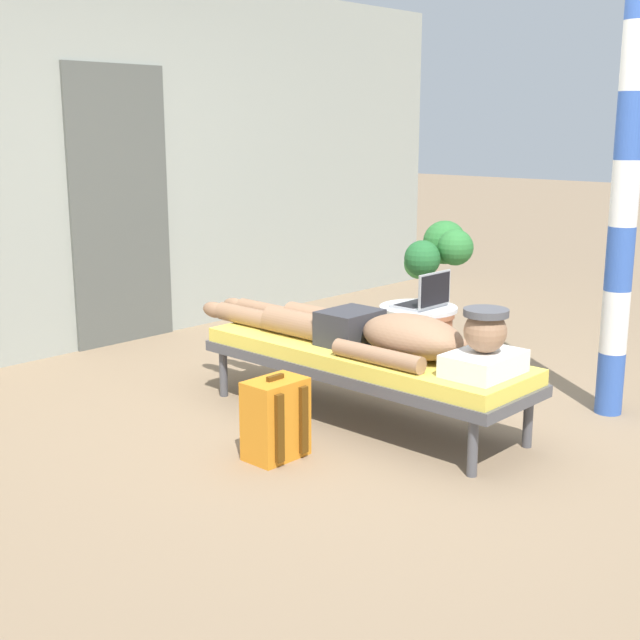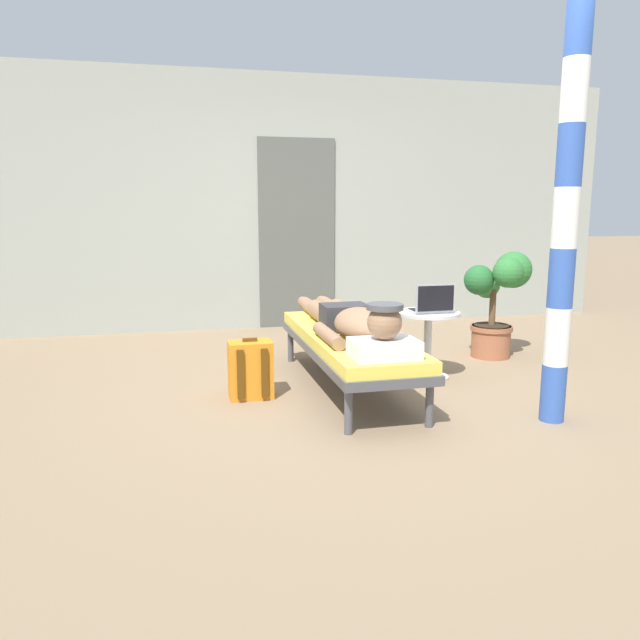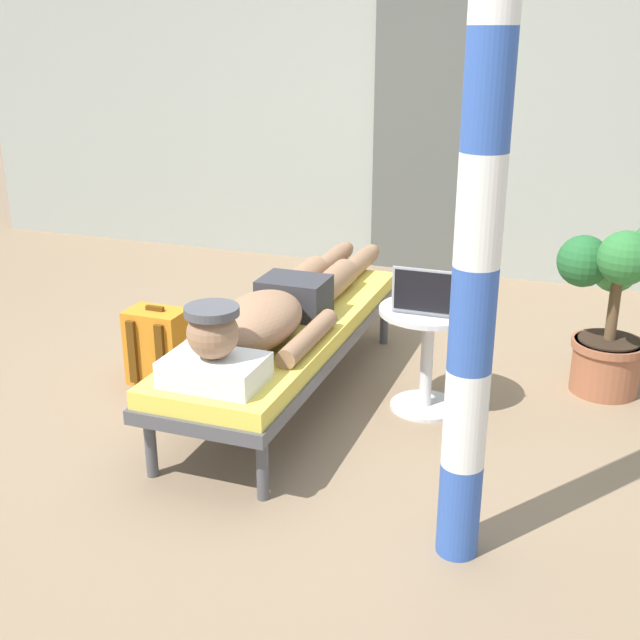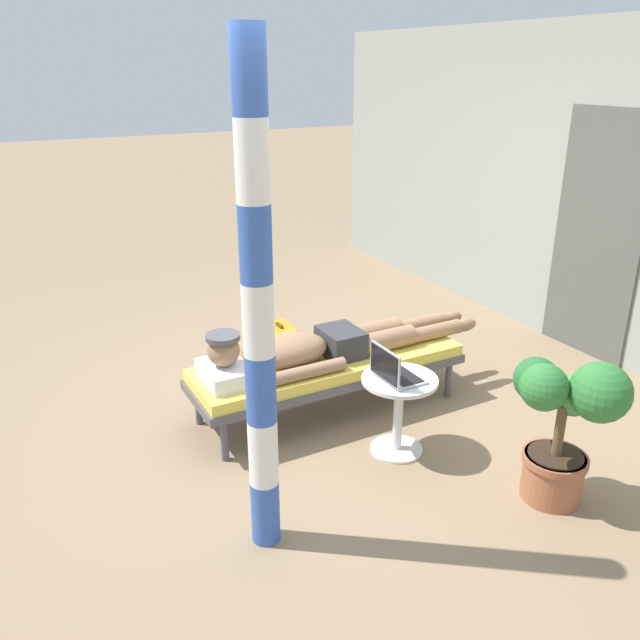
{
  "view_description": "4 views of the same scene",
  "coord_description": "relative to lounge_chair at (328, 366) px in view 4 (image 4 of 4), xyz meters",
  "views": [
    {
      "loc": [
        -3.53,
        -2.87,
        1.62
      ],
      "look_at": [
        -0.2,
        0.24,
        0.57
      ],
      "focal_mm": 47.87,
      "sensor_mm": 36.0,
      "label": 1
    },
    {
      "loc": [
        -1.28,
        -4.13,
        1.32
      ],
      "look_at": [
        -0.25,
        0.11,
        0.51
      ],
      "focal_mm": 34.53,
      "sensor_mm": 36.0,
      "label": 2
    },
    {
      "loc": [
        1.36,
        -3.34,
        1.79
      ],
      "look_at": [
        0.15,
        -0.03,
        0.48
      ],
      "focal_mm": 44.74,
      "sensor_mm": 36.0,
      "label": 3
    },
    {
      "loc": [
        3.57,
        -1.97,
        2.35
      ],
      "look_at": [
        -0.1,
        0.01,
        0.69
      ],
      "focal_mm": 36.38,
      "sensor_mm": 36.0,
      "label": 4
    }
  ],
  "objects": [
    {
      "name": "backpack",
      "position": [
        -0.72,
        -0.04,
        -0.15
      ],
      "size": [
        0.3,
        0.26,
        0.42
      ],
      "color": "orange",
      "rests_on": "ground"
    },
    {
      "name": "person_reclining",
      "position": [
        0.0,
        -0.1,
        0.17
      ],
      "size": [
        0.53,
        2.17,
        0.33
      ],
      "color": "white",
      "rests_on": "lounge_chair"
    },
    {
      "name": "porch_post",
      "position": [
        1.05,
        -0.96,
        0.9
      ],
      "size": [
        0.15,
        0.15,
        2.5
      ],
      "color": "#3359B2",
      "rests_on": "ground"
    },
    {
      "name": "ground_plane",
      "position": [
        0.05,
        -0.05,
        -0.35
      ],
      "size": [
        40.0,
        40.0,
        0.0
      ],
      "primitive_type": "plane",
      "color": "#8C7256"
    },
    {
      "name": "side_table",
      "position": [
        0.68,
        0.13,
        0.01
      ],
      "size": [
        0.48,
        0.48,
        0.52
      ],
      "color": "silver",
      "rests_on": "ground"
    },
    {
      "name": "potted_plant",
      "position": [
        1.54,
        0.62,
        0.2
      ],
      "size": [
        0.65,
        0.52,
        0.93
      ],
      "color": "#9E5B3D",
      "rests_on": "ground"
    },
    {
      "name": "laptop",
      "position": [
        0.68,
        0.08,
        0.24
      ],
      "size": [
        0.31,
        0.24,
        0.23
      ],
      "color": "#A5A8AD",
      "rests_on": "side_table"
    },
    {
      "name": "lounge_chair",
      "position": [
        0.0,
        0.0,
        0.0
      ],
      "size": [
        0.61,
        1.98,
        0.42
      ],
      "color": "#4C4C51",
      "rests_on": "ground"
    },
    {
      "name": "house_wall_back",
      "position": [
        0.0,
        2.57,
        1.0
      ],
      "size": [
        7.6,
        0.2,
        2.7
      ],
      "primitive_type": "cube",
      "color": "#999E93",
      "rests_on": "ground"
    },
    {
      "name": "house_door_panel",
      "position": [
        0.13,
        2.46,
        0.67
      ],
      "size": [
        0.84,
        0.03,
        2.04
      ],
      "primitive_type": "cube",
      "color": "#545651",
      "rests_on": "ground"
    }
  ]
}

